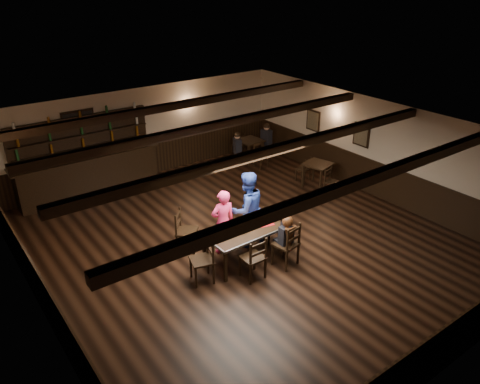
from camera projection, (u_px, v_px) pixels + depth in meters
ground at (244, 242)px, 10.96m from camera, size 10.00×10.00×0.00m
room_shell at (243, 173)px, 10.24m from camera, size 9.02×10.02×2.71m
dining_table at (246, 232)px, 10.02m from camera, size 1.79×0.92×0.75m
chair_near_left at (255, 256)px, 9.42m from camera, size 0.45×0.43×0.96m
chair_near_right at (289, 242)px, 9.83m from camera, size 0.55×0.53×1.01m
chair_end_left at (206, 256)px, 9.39m from camera, size 0.54×0.56×0.98m
chair_end_right at (278, 225)px, 10.57m from camera, size 0.43×0.45×0.94m
chair_far_pushed at (183, 228)px, 10.39m from camera, size 0.64×0.64×1.00m
woman_pink at (223, 222)px, 10.27m from camera, size 0.61×0.45×1.52m
man_blue at (247, 209)px, 10.52m from camera, size 0.92×0.74×1.79m
seated_person at (287, 233)px, 9.79m from camera, size 0.31×0.46×0.75m
cake at (228, 234)px, 9.76m from camera, size 0.26×0.26×0.08m
plate_stack_a at (244, 228)px, 9.88m from camera, size 0.16×0.16×0.15m
plate_stack_b at (253, 222)px, 10.12m from camera, size 0.15×0.15×0.17m
tea_light at (245, 226)px, 10.08m from camera, size 0.06×0.06×0.06m
salt_shaker at (260, 225)px, 10.10m from camera, size 0.03×0.03×0.08m
pepper_shaker at (264, 223)px, 10.15m from camera, size 0.04×0.04×0.10m
drink_glass at (254, 221)px, 10.20m from camera, size 0.08×0.08×0.12m
menu_red at (266, 224)px, 10.21m from camera, size 0.38×0.30×0.00m
menu_blue at (262, 219)px, 10.39m from camera, size 0.31×0.28×0.00m
bar_counter at (88, 169)px, 13.05m from camera, size 4.06×0.70×2.20m
back_table_a at (318, 167)px, 13.42m from camera, size 0.87×0.87×0.75m
back_table_b at (249, 143)px, 15.24m from camera, size 0.81×0.81×0.75m
bg_patron_left at (237, 143)px, 14.74m from camera, size 0.31×0.39×0.70m
bg_patron_right at (266, 134)px, 15.49m from camera, size 0.26×0.38×0.73m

